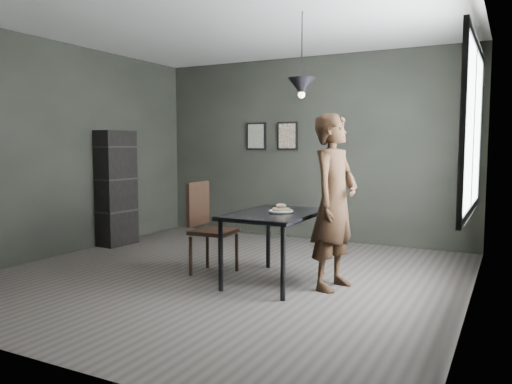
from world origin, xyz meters
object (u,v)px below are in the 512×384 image
at_px(woman, 334,202).
at_px(wood_chair, 207,221).
at_px(white_plate, 281,212).
at_px(pendant_lamp, 302,87).
at_px(shelf_unit, 116,188).
at_px(cafe_table, 275,220).

distance_m(woman, wood_chair, 1.51).
distance_m(white_plate, pendant_lamp, 1.31).
bearing_deg(woman, shelf_unit, 88.63).
distance_m(cafe_table, woman, 0.66).
bearing_deg(white_plate, cafe_table, -163.22).
relative_size(cafe_table, shelf_unit, 0.72).
height_order(woman, wood_chair, woman).
bearing_deg(woman, pendant_lamp, 97.05).
bearing_deg(pendant_lamp, shelf_unit, 168.00).
bearing_deg(woman, wood_chair, 102.49).
xyz_separation_m(wood_chair, shelf_unit, (-2.06, 0.76, 0.24)).
relative_size(white_plate, wood_chair, 0.22).
relative_size(wood_chair, pendant_lamp, 1.20).
height_order(cafe_table, white_plate, white_plate).
relative_size(wood_chair, shelf_unit, 0.62).
bearing_deg(wood_chair, woman, -0.98).
bearing_deg(pendant_lamp, woman, -2.62).
bearing_deg(wood_chair, white_plate, -3.23).
relative_size(cafe_table, woman, 0.68).
height_order(white_plate, shelf_unit, shelf_unit).
distance_m(white_plate, shelf_unit, 3.08).
bearing_deg(cafe_table, woman, 7.60).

